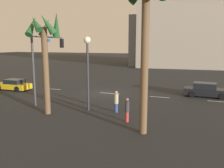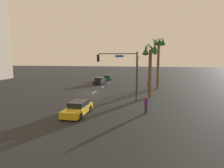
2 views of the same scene
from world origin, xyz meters
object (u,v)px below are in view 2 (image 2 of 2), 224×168
(pedestrian_1, at_px, (148,84))
(palm_tree_0, at_px, (150,58))
(car_0, at_px, (78,108))
(traffic_signal, at_px, (123,67))
(streetlamp, at_px, (137,67))
(pedestrian_0, at_px, (146,104))
(car_2, at_px, (100,81))
(palm_tree_1, at_px, (159,51))
(pedestrian_2, at_px, (137,85))
(car_1, at_px, (108,78))

(pedestrian_1, relative_size, palm_tree_0, 0.22)
(car_0, distance_m, pedestrian_1, 17.62)
(traffic_signal, height_order, streetlamp, traffic_signal)
(car_0, distance_m, palm_tree_0, 12.95)
(traffic_signal, distance_m, streetlamp, 5.46)
(streetlamp, bearing_deg, pedestrian_0, 8.38)
(car_0, distance_m, car_2, 22.26)
(car_2, relative_size, palm_tree_1, 0.49)
(streetlamp, relative_size, pedestrian_0, 3.49)
(pedestrian_0, bearing_deg, car_2, -152.68)
(car_0, xyz_separation_m, pedestrian_2, (-14.80, 4.77, 0.33))
(car_1, bearing_deg, traffic_signal, 17.53)
(streetlamp, bearing_deg, palm_tree_1, 147.60)
(palm_tree_0, bearing_deg, pedestrian_2, -157.01)
(pedestrian_1, relative_size, pedestrian_2, 0.99)
(pedestrian_0, distance_m, pedestrian_1, 14.51)
(car_1, distance_m, pedestrian_2, 17.49)
(car_2, relative_size, pedestrian_2, 2.65)
(traffic_signal, height_order, pedestrian_2, traffic_signal)
(streetlamp, bearing_deg, pedestrian_2, -174.12)
(pedestrian_1, bearing_deg, car_0, -22.46)
(car_2, xyz_separation_m, pedestrian_2, (7.12, 8.59, 0.26))
(traffic_signal, bearing_deg, palm_tree_1, 154.83)
(traffic_signal, relative_size, pedestrian_2, 3.61)
(car_2, bearing_deg, pedestrian_0, 27.32)
(palm_tree_1, bearing_deg, car_1, -135.12)
(pedestrian_2, relative_size, palm_tree_1, 0.19)
(pedestrian_1, xyz_separation_m, pedestrian_2, (1.48, -1.97, 0.00))
(pedestrian_0, distance_m, palm_tree_0, 9.26)
(traffic_signal, distance_m, pedestrian_2, 8.44)
(car_2, bearing_deg, car_0, 9.90)
(car_1, height_order, traffic_signal, traffic_signal)
(car_2, height_order, streetlamp, streetlamp)
(car_1, relative_size, pedestrian_0, 2.32)
(streetlamp, bearing_deg, car_2, -137.05)
(car_0, distance_m, traffic_signal, 8.82)
(pedestrian_0, bearing_deg, palm_tree_0, 177.65)
(car_1, height_order, pedestrian_2, pedestrian_2)
(car_0, height_order, palm_tree_1, palm_tree_1)
(car_0, height_order, pedestrian_1, pedestrian_1)
(pedestrian_2, xyz_separation_m, palm_tree_0, (5.05, 2.14, 4.66))
(traffic_signal, relative_size, palm_tree_0, 0.81)
(pedestrian_0, distance_m, palm_tree_1, 17.21)
(traffic_signal, bearing_deg, pedestrian_1, 160.06)
(traffic_signal, xyz_separation_m, pedestrian_1, (-9.09, 3.30, -3.42))
(car_1, xyz_separation_m, traffic_signal, (22.85, 7.22, 3.76))
(car_1, bearing_deg, car_0, 7.18)
(streetlamp, height_order, pedestrian_0, streetlamp)
(traffic_signal, xyz_separation_m, pedestrian_2, (-7.60, 1.33, -3.42))
(pedestrian_0, height_order, pedestrian_1, pedestrian_1)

